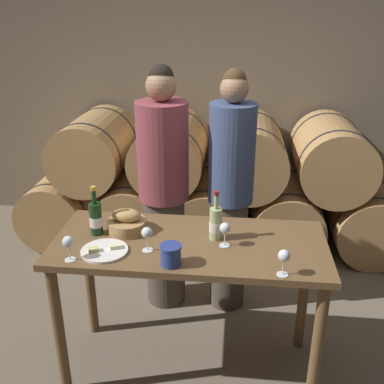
% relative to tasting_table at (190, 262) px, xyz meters
% --- Properties ---
extents(ground_plane, '(10.00, 10.00, 0.00)m').
position_rel_tasting_table_xyz_m(ground_plane, '(0.00, 0.00, -0.79)').
color(ground_plane, '#726654').
extents(stone_wall_back, '(10.00, 0.12, 3.20)m').
position_rel_tasting_table_xyz_m(stone_wall_back, '(0.00, 2.31, 0.81)').
color(stone_wall_back, '#7F705B').
rests_on(stone_wall_back, ground_plane).
extents(barrel_stack, '(3.57, 0.95, 1.24)m').
position_rel_tasting_table_xyz_m(barrel_stack, '(0.00, 1.72, -0.21)').
color(barrel_stack, tan).
rests_on(barrel_stack, ground_plane).
extents(tasting_table, '(1.56, 0.67, 0.93)m').
position_rel_tasting_table_xyz_m(tasting_table, '(0.00, 0.00, 0.00)').
color(tasting_table, brown).
rests_on(tasting_table, ground_plane).
extents(person_left, '(0.36, 0.36, 1.82)m').
position_rel_tasting_table_xyz_m(person_left, '(-0.27, 0.71, 0.14)').
color(person_left, '#4C4238').
rests_on(person_left, ground_plane).
extents(person_right, '(0.32, 0.32, 1.80)m').
position_rel_tasting_table_xyz_m(person_right, '(0.21, 0.71, 0.14)').
color(person_right, '#4C4238').
rests_on(person_right, ground_plane).
extents(wine_bottle_red, '(0.07, 0.07, 0.30)m').
position_rel_tasting_table_xyz_m(wine_bottle_red, '(-0.55, 0.04, 0.24)').
color(wine_bottle_red, '#193819').
rests_on(wine_bottle_red, tasting_table).
extents(wine_bottle_white, '(0.07, 0.07, 0.30)m').
position_rel_tasting_table_xyz_m(wine_bottle_white, '(0.14, 0.05, 0.24)').
color(wine_bottle_white, '#ADBC7F').
rests_on(wine_bottle_white, tasting_table).
extents(blue_crock, '(0.12, 0.12, 0.11)m').
position_rel_tasting_table_xyz_m(blue_crock, '(-0.07, -0.25, 0.20)').
color(blue_crock, navy).
rests_on(blue_crock, tasting_table).
extents(bread_basket, '(0.23, 0.23, 0.14)m').
position_rel_tasting_table_xyz_m(bread_basket, '(-0.38, 0.09, 0.19)').
color(bread_basket, '#A87F4C').
rests_on(bread_basket, tasting_table).
extents(cheese_plate, '(0.26, 0.26, 0.04)m').
position_rel_tasting_table_xyz_m(cheese_plate, '(-0.45, -0.16, 0.15)').
color(cheese_plate, white).
rests_on(cheese_plate, tasting_table).
extents(wine_glass_far_left, '(0.06, 0.06, 0.14)m').
position_rel_tasting_table_xyz_m(wine_glass_far_left, '(-0.61, -0.26, 0.24)').
color(wine_glass_far_left, white).
rests_on(wine_glass_far_left, tasting_table).
extents(wine_glass_left, '(0.06, 0.06, 0.14)m').
position_rel_tasting_table_xyz_m(wine_glass_left, '(-0.22, -0.12, 0.24)').
color(wine_glass_left, white).
rests_on(wine_glass_left, tasting_table).
extents(wine_glass_center, '(0.06, 0.06, 0.14)m').
position_rel_tasting_table_xyz_m(wine_glass_center, '(0.20, -0.03, 0.24)').
color(wine_glass_center, white).
rests_on(wine_glass_center, tasting_table).
extents(wine_glass_right, '(0.06, 0.06, 0.14)m').
position_rel_tasting_table_xyz_m(wine_glass_right, '(0.50, -0.29, 0.24)').
color(wine_glass_right, white).
rests_on(wine_glass_right, tasting_table).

